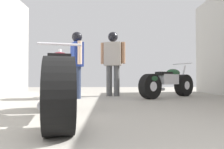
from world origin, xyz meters
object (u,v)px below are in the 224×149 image
(motorcycle_maroon_cruiser, at_px, (59,84))
(motorcycle_black_naked, at_px, (167,83))
(mechanic_with_helmet, at_px, (113,58))
(mechanic_in_blue, at_px, (77,58))

(motorcycle_maroon_cruiser, height_order, motorcycle_black_naked, motorcycle_maroon_cruiser)
(motorcycle_black_naked, relative_size, mechanic_with_helmet, 0.95)
(motorcycle_maroon_cruiser, bearing_deg, motorcycle_black_naked, 53.88)
(motorcycle_black_naked, distance_m, mechanic_with_helmet, 1.62)
(mechanic_with_helmet, bearing_deg, mechanic_in_blue, -143.68)
(mechanic_in_blue, distance_m, mechanic_with_helmet, 1.12)
(motorcycle_maroon_cruiser, distance_m, motorcycle_black_naked, 3.56)
(motorcycle_maroon_cruiser, xyz_separation_m, motorcycle_black_naked, (2.10, 2.88, -0.04))
(motorcycle_black_naked, xyz_separation_m, mechanic_in_blue, (-2.30, -0.21, 0.60))
(motorcycle_maroon_cruiser, bearing_deg, mechanic_in_blue, 94.25)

